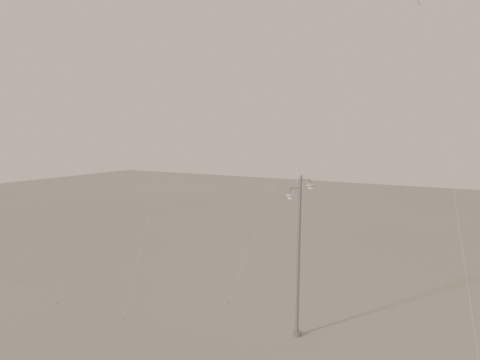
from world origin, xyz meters
The scene contains 4 objects.
ground centered at (0.00, 0.00, 0.00)m, with size 160.00×160.00×0.00m, color gray.
street_lamp centered at (4.35, 4.07, 4.81)m, with size 1.46×1.09×9.01m.
kite_3 centered at (-5.89, 1.67, 15.61)m, with size 7.85×1.74×21.70m.
kite_4 centered at (9.46, 12.68, 16.89)m, with size 6.11×17.15×22.30m.
Camera 1 is at (14.09, -19.17, 11.45)m, focal length 35.00 mm.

